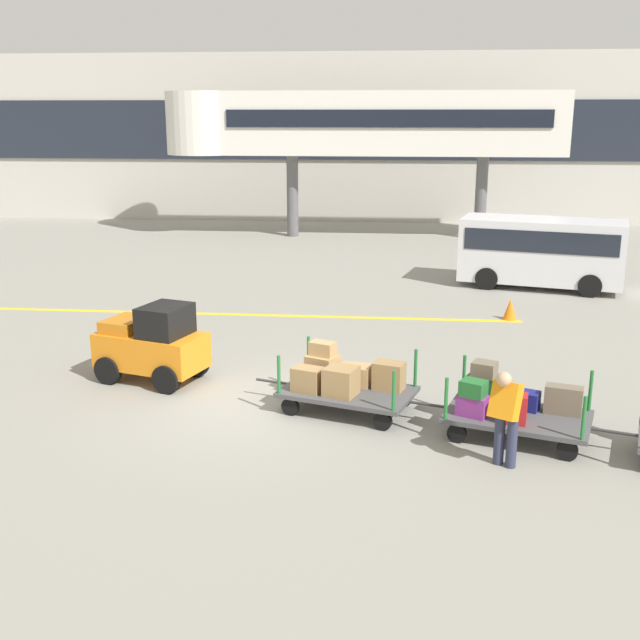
{
  "coord_description": "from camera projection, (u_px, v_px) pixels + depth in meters",
  "views": [
    {
      "loc": [
        2.7,
        -13.13,
        5.19
      ],
      "look_at": [
        1.19,
        2.49,
        0.96
      ],
      "focal_mm": 43.09,
      "sensor_mm": 36.0,
      "label": 1
    }
  ],
  "objects": [
    {
      "name": "ground_plane",
      "position": [
        243.0,
        403.0,
        14.22
      ],
      "size": [
        120.0,
        120.0,
        0.0
      ],
      "primitive_type": "plane",
      "color": "gray"
    },
    {
      "name": "apron_lead_line",
      "position": [
        165.0,
        313.0,
        20.65
      ],
      "size": [
        18.88,
        0.29,
        0.01
      ],
      "primitive_type": "cube",
      "rotation": [
        0.0,
        0.0,
        -0.0
      ],
      "color": "yellow",
      "rests_on": "ground_plane"
    },
    {
      "name": "terminal_building",
      "position": [
        342.0,
        138.0,
        38.14
      ],
      "size": [
        53.01,
        2.51,
        8.02
      ],
      "color": "#BCB7AD",
      "rests_on": "ground_plane"
    },
    {
      "name": "jet_bridge",
      "position": [
        347.0,
        124.0,
        32.14
      ],
      "size": [
        16.7,
        3.0,
        6.09
      ],
      "color": "silver",
      "rests_on": "ground_plane"
    },
    {
      "name": "baggage_tug",
      "position": [
        153.0,
        344.0,
        15.25
      ],
      "size": [
        2.33,
        1.75,
        1.58
      ],
      "color": "orange",
      "rests_on": "ground_plane"
    },
    {
      "name": "baggage_cart_lead",
      "position": [
        344.0,
        381.0,
        13.8
      ],
      "size": [
        3.08,
        2.03,
        1.12
      ],
      "color": "#4C4C4F",
      "rests_on": "ground_plane"
    },
    {
      "name": "baggage_cart_middle",
      "position": [
        512.0,
        406.0,
        12.67
      ],
      "size": [
        3.08,
        2.03,
        1.14
      ],
      "color": "#4C4C4F",
      "rests_on": "ground_plane"
    },
    {
      "name": "baggage_handler",
      "position": [
        505.0,
        414.0,
        11.43
      ],
      "size": [
        0.56,
        0.57,
        1.56
      ],
      "color": "#2D334C",
      "rests_on": "ground_plane"
    },
    {
      "name": "shuttle_van",
      "position": [
        542.0,
        248.0,
        23.39
      ],
      "size": [
        5.12,
        3.05,
        2.1
      ],
      "color": "silver",
      "rests_on": "ground_plane"
    },
    {
      "name": "safety_cone_near",
      "position": [
        510.0,
        309.0,
        19.92
      ],
      "size": [
        0.36,
        0.36,
        0.55
      ],
      "primitive_type": "cone",
      "color": "orange",
      "rests_on": "ground_plane"
    }
  ]
}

